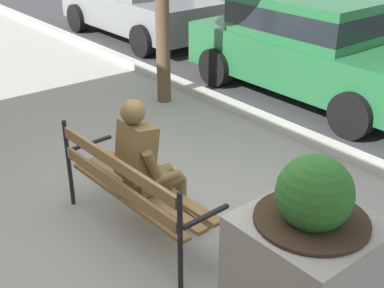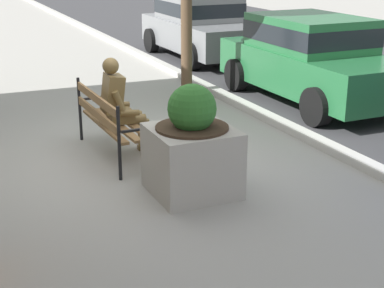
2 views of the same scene
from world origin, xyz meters
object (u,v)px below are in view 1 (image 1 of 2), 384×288
at_px(parked_car_green, 312,44).
at_px(concrete_planter, 308,250).
at_px(bronze_statue_seated, 151,168).
at_px(park_bench, 132,186).

bearing_deg(parked_car_green, concrete_planter, -51.22).
bearing_deg(bronze_statue_seated, park_bench, -94.85).
bearing_deg(parked_car_green, park_bench, -71.62).
relative_size(bronze_statue_seated, concrete_planter, 1.05).
xyz_separation_m(park_bench, bronze_statue_seated, (0.02, 0.21, 0.12)).
bearing_deg(concrete_planter, parked_car_green, 128.78).
bearing_deg(concrete_planter, park_bench, -161.79).
distance_m(park_bench, bronze_statue_seated, 0.25).
bearing_deg(park_bench, parked_car_green, 108.38).
xyz_separation_m(park_bench, parked_car_green, (-1.42, 4.27, 0.30)).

